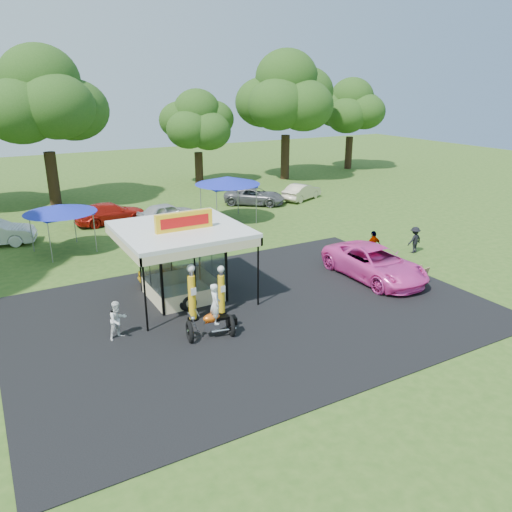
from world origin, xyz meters
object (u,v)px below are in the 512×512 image
(gas_station_kiosk, at_px, (182,261))
(bg_car_c, at_px, (167,213))
(gas_pump_left, at_px, (192,294))
(bg_car_e, at_px, (302,192))
(a_frame_sign, at_px, (422,276))
(spectator_west, at_px, (118,320))
(pink_sedan, at_px, (374,263))
(bg_car_b, at_px, (111,213))
(tent_west, at_px, (60,209))
(spectator_east_b, at_px, (373,247))
(motorcycle, at_px, (214,316))
(kiosk_car, at_px, (167,272))
(gas_pump_right, at_px, (221,291))
(spectator_east_a, at_px, (415,240))
(tent_east, at_px, (228,181))
(bg_car_d, at_px, (255,196))

(gas_station_kiosk, bearing_deg, bg_car_c, 73.40)
(gas_pump_left, distance_m, bg_car_e, 23.75)
(a_frame_sign, distance_m, spectator_west, 14.57)
(spectator_west, bearing_deg, bg_car_c, 45.91)
(bg_car_e, bearing_deg, a_frame_sign, 139.26)
(gas_station_kiosk, distance_m, pink_sedan, 9.72)
(pink_sedan, xyz_separation_m, bg_car_b, (-9.00, 17.21, -0.09))
(gas_pump_left, bearing_deg, tent_west, 104.34)
(gas_station_kiosk, bearing_deg, spectator_east_b, -3.42)
(spectator_west, relative_size, bg_car_e, 0.38)
(a_frame_sign, bearing_deg, gas_pump_left, 160.65)
(motorcycle, xyz_separation_m, kiosk_car, (0.40, 6.46, -0.43))
(spectator_east_b, xyz_separation_m, tent_west, (-14.61, 10.25, 1.70))
(bg_car_b, bearing_deg, gas_pump_left, 171.75)
(gas_pump_left, distance_m, spectator_west, 3.15)
(gas_pump_right, xyz_separation_m, tent_west, (-4.41, 12.12, 1.53))
(spectator_east_a, xyz_separation_m, tent_east, (-6.31, 11.75, 2.13))
(spectator_west, distance_m, tent_west, 12.24)
(spectator_east_a, height_order, bg_car_b, spectator_east_a)
(spectator_west, xyz_separation_m, bg_car_e, (20.04, 16.69, -0.10))
(motorcycle, distance_m, spectator_east_a, 15.00)
(kiosk_car, distance_m, bg_car_b, 12.44)
(bg_car_b, relative_size, bg_car_d, 1.02)
(gas_pump_right, distance_m, bg_car_c, 15.68)
(a_frame_sign, distance_m, bg_car_e, 19.43)
(motorcycle, bearing_deg, gas_pump_left, 105.92)
(motorcycle, distance_m, kiosk_car, 6.48)
(spectator_east_a, bearing_deg, a_frame_sign, 43.11)
(gas_station_kiosk, xyz_separation_m, bg_car_e, (16.35, 14.18, -1.10))
(gas_station_kiosk, distance_m, bg_car_c, 13.44)
(spectator_west, bearing_deg, motorcycle, -45.90)
(a_frame_sign, bearing_deg, kiosk_car, 138.72)
(pink_sedan, bearing_deg, bg_car_b, 117.67)
(gas_station_kiosk, height_order, gas_pump_left, gas_station_kiosk)
(motorcycle, xyz_separation_m, spectator_west, (-3.28, 1.74, -0.12))
(bg_car_d, distance_m, tent_east, 5.93)
(gas_station_kiosk, xyz_separation_m, kiosk_car, (-0.00, 2.21, -1.30))
(spectator_east_b, xyz_separation_m, bg_car_b, (-10.63, 15.30, -0.16))
(spectator_east_b, bearing_deg, gas_pump_left, 9.29)
(spectator_west, distance_m, bg_car_d, 23.28)
(bg_car_d, bearing_deg, motorcycle, -174.38)
(gas_station_kiosk, bearing_deg, motorcycle, -95.44)
(a_frame_sign, xyz_separation_m, bg_car_e, (5.60, 18.60, 0.21))
(tent_east, bearing_deg, pink_sedan, -83.82)
(gas_station_kiosk, xyz_separation_m, bg_car_c, (3.83, 12.84, -1.07))
(bg_car_c, bearing_deg, tent_west, 103.87)
(kiosk_car, bearing_deg, gas_station_kiosk, -180.00)
(gas_station_kiosk, distance_m, tent_east, 13.64)
(gas_pump_left, xyz_separation_m, tent_east, (8.41, 13.59, 1.72))
(motorcycle, distance_m, bg_car_c, 17.61)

